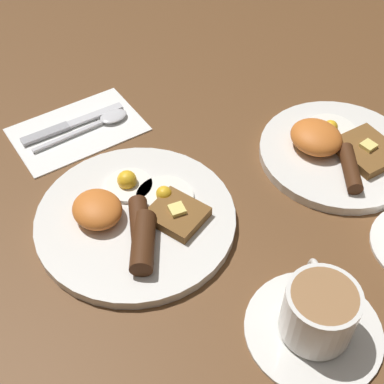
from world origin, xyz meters
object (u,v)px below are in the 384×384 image
Objects in this scene: breakfast_plate_far at (336,150)px; spoon at (104,120)px; breakfast_plate_near at (135,218)px; teacup_near at (318,316)px; knife at (67,125)px.

breakfast_plate_far reaches higher than spoon.
breakfast_plate_far is at bearing 76.12° from breakfast_plate_near.
teacup_near reaches higher than knife.
knife is at bearing -137.04° from breakfast_plate_far.
breakfast_plate_far is 0.31m from teacup_near.
breakfast_plate_far is at bearing 126.87° from teacup_near.
breakfast_plate_near is 0.27m from teacup_near.
breakfast_plate_far is 1.44× the size of spoon.
teacup_near is 0.92× the size of knife.
breakfast_plate_far is at bearing -47.14° from spoon.
breakfast_plate_far is (0.08, 0.32, 0.00)m from breakfast_plate_near.
teacup_near reaches higher than breakfast_plate_far.
breakfast_plate_near is 1.14× the size of breakfast_plate_far.
knife is 1.05× the size of spoon.
teacup_near reaches higher than spoon.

